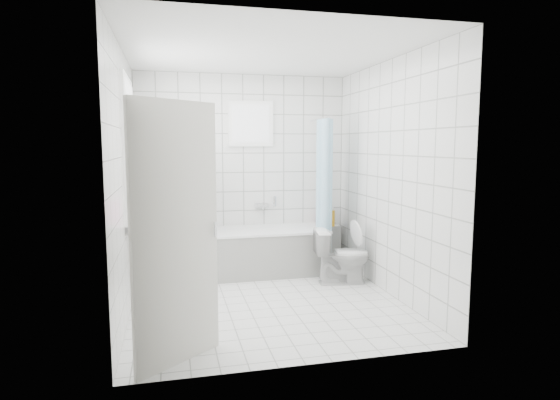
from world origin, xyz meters
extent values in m
plane|color=white|center=(0.00, 0.00, 0.00)|extent=(3.00, 3.00, 0.00)
plane|color=white|center=(0.00, 0.00, 2.60)|extent=(3.00, 3.00, 0.00)
cube|color=white|center=(0.00, 1.50, 1.30)|extent=(2.80, 0.02, 2.60)
cube|color=white|center=(0.00, -1.50, 1.30)|extent=(2.80, 0.02, 2.60)
cube|color=white|center=(-1.40, 0.00, 1.30)|extent=(0.02, 3.00, 2.60)
cube|color=white|center=(1.40, 0.00, 1.30)|extent=(0.02, 3.00, 2.60)
cube|color=white|center=(-1.35, 0.30, 1.60)|extent=(0.01, 0.90, 1.40)
cube|color=white|center=(0.10, 1.46, 1.95)|extent=(0.50, 0.01, 0.50)
cube|color=white|center=(-1.31, 0.30, 0.86)|extent=(0.18, 1.02, 0.08)
cube|color=silver|center=(-0.94, -1.23, 1.00)|extent=(0.65, 0.53, 2.00)
cube|color=white|center=(0.14, 1.12, 0.28)|extent=(1.72, 0.75, 0.55)
cube|color=white|center=(0.14, 1.12, 0.57)|extent=(1.74, 0.77, 0.03)
cube|color=white|center=(-0.80, 1.07, 0.75)|extent=(0.15, 0.85, 1.50)
cube|color=white|center=(1.12, 1.38, 0.28)|extent=(0.40, 0.24, 0.55)
imported|color=silver|center=(1.03, 0.45, 0.33)|extent=(0.70, 0.46, 0.67)
cylinder|color=silver|center=(0.95, 1.10, 2.00)|extent=(0.02, 0.80, 0.02)
cube|color=silver|center=(0.24, 1.46, 0.85)|extent=(0.18, 0.06, 0.06)
imported|color=#30ABD8|center=(-1.30, 0.11, 1.00)|extent=(0.13, 0.13, 0.21)
imported|color=pink|center=(-1.30, -0.06, 1.05)|extent=(0.13, 0.13, 0.30)
imported|color=white|center=(-1.30, 0.30, 0.99)|extent=(0.17, 0.17, 0.18)
imported|color=#BA5D97|center=(-1.30, 0.63, 0.99)|extent=(0.10, 0.10, 0.17)
imported|color=#B9BBC0|center=(-1.30, 0.44, 1.04)|extent=(0.12, 0.12, 0.28)
cylinder|color=orange|center=(1.20, 1.28, 0.66)|extent=(0.06, 0.06, 0.22)
cylinder|color=#1D36E9|center=(1.15, 1.41, 0.67)|extent=(0.06, 0.06, 0.25)
cylinder|color=red|center=(1.07, 1.41, 0.65)|extent=(0.06, 0.06, 0.20)
camera|label=1|loc=(-0.98, -4.76, 1.67)|focal=30.00mm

